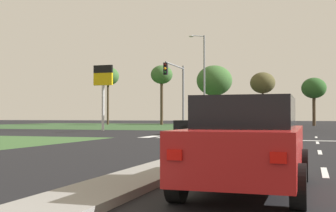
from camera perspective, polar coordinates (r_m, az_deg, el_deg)
The scene contains 30 objects.
ground_plane at distance 31.75m, azimuth 11.97°, elevation -3.61°, with size 200.00×200.00×0.00m, color black.
grass_verge_far_left at distance 63.00m, azimuth -9.35°, elevation -2.47°, with size 35.00×35.00×0.01m, color #2D4C28.
median_island_near at distance 13.02m, azimuth 3.42°, elevation -6.65°, with size 1.20×22.00×0.14m, color gray.
median_island_far at distance 56.67m, azimuth 14.54°, elevation -2.51°, with size 1.20×36.00×0.14m, color gray.
lane_dash_second at distance 10.85m, azimuth 19.34°, elevation -7.98°, with size 0.14×2.00×0.01m, color silver.
lane_dash_third at distance 16.83m, azimuth 18.78°, elevation -5.60°, with size 0.14×2.00×0.01m, color silver.
lane_dash_fourth at distance 22.81m, azimuth 18.52°, elevation -4.46°, with size 0.14×2.00×0.01m, color silver.
lane_dash_fifth at distance 28.81m, azimuth 18.37°, elevation -3.80°, with size 0.14×2.00×0.01m, color silver.
stop_bar_near at distance 24.60m, azimuth 19.17°, elevation -4.22°, with size 6.40×0.50×0.01m, color silver.
crosswalk_bar_near at distance 28.09m, azimuth -2.27°, elevation -3.93°, with size 0.70×2.80×0.01m, color silver.
crosswalk_bar_second at distance 27.72m, azimuth -0.03°, elevation -3.96°, with size 0.70×2.80×0.01m, color silver.
crosswalk_bar_third at distance 27.39m, azimuth 2.27°, elevation -3.99°, with size 0.70×2.80×0.01m, color silver.
crosswalk_bar_fourth at distance 27.10m, azimuth 4.62°, elevation -4.02°, with size 0.70×2.80×0.01m, color silver.
crosswalk_bar_fifth at distance 26.86m, azimuth 7.01°, elevation -4.04°, with size 0.70×2.80×0.01m, color silver.
crosswalk_bar_sixth at distance 26.67m, azimuth 9.45°, elevation -4.05°, with size 0.70×2.80×0.01m, color silver.
crosswalk_bar_seventh at distance 26.53m, azimuth 11.91°, elevation -4.05°, with size 0.70×2.80×0.01m, color silver.
crosswalk_bar_eighth at distance 26.44m, azimuth 14.40°, elevation -4.05°, with size 0.70×2.80×0.01m, color silver.
car_maroon_near at distance 60.94m, azimuth 12.64°, elevation -1.79°, with size 2.03×4.26×1.48m.
car_red_second at distance 7.80m, azimuth 10.14°, elevation -4.70°, with size 1.94×4.38×1.60m.
car_black_third at distance 30.88m, azimuth 5.28°, elevation -2.24°, with size 4.60×2.01×1.53m.
car_navy_fourth at distance 41.01m, azimuth 10.21°, elevation -2.01°, with size 2.08×4.62×1.51m.
car_beige_fifth at distance 49.45m, azimuth 11.47°, elevation -1.91°, with size 2.03×4.34×1.47m.
traffic_signal_far_left at distance 37.90m, azimuth 1.15°, elevation 2.81°, with size 0.32×5.39×5.78m.
street_lamp_third at distance 49.85m, azimuth 4.51°, elevation 3.71°, with size 1.60×1.29×10.29m.
fuel_price_totem at distance 40.39m, azimuth -8.27°, elevation 2.95°, with size 1.80×0.24×5.86m.
treeline_near at distance 71.07m, azimuth -7.65°, elevation 3.72°, with size 3.45×3.45×9.08m.
treeline_second at distance 67.78m, azimuth -0.81°, elevation 3.88°, with size 3.31×3.31×9.01m.
treeline_third at distance 70.72m, azimuth 5.93°, elevation 3.23°, with size 5.59×5.59×9.30m.
treeline_fourth at distance 64.24m, azimuth 11.97°, elevation 2.87°, with size 3.50×3.50×7.48m.
treeline_fifth at distance 63.80m, azimuth 18.09°, elevation 2.12°, with size 3.31×3.31×6.54m.
Camera 1 is at (3.22, -1.56, 1.28)m, focal length 47.83 mm.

